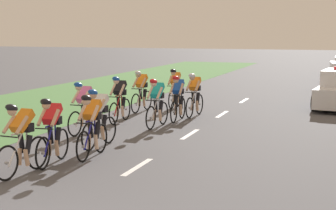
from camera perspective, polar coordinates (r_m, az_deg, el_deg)
The scene contains 13 objects.
grass_verge at distance 23.24m, azimuth -12.18°, elevation 0.33°, with size 7.00×60.00×0.01m, color #4C7F42.
lane_markings_centre at distance 13.83m, azimuth -0.07°, elevation -4.58°, with size 0.14×21.60×0.01m.
cyclist_lead at distance 11.58m, azimuth -15.19°, elevation -3.36°, with size 0.44×1.72×1.56m.
cyclist_second at distance 12.33m, azimuth -12.12°, elevation -2.58°, with size 0.45×1.72×1.56m.
cyclist_third at distance 12.84m, azimuth -8.04°, elevation -2.07°, with size 0.43×1.72×1.56m.
cyclist_fourth at distance 13.96m, azimuth -7.30°, elevation -1.26°, with size 0.44×1.72×1.56m.
cyclist_fifth at distance 15.86m, azimuth -8.87°, elevation -0.19°, with size 0.44×1.72×1.56m.
cyclist_sixth at distance 16.73m, azimuth -1.18°, elevation 0.32°, with size 0.43×1.72×1.56m.
cyclist_seventh at distance 17.87m, azimuth 1.05°, elevation 0.80°, with size 0.42×1.72×1.56m.
cyclist_eighth at distance 17.63m, azimuth -5.13°, elevation 0.68°, with size 0.42×1.72×1.56m.
cyclist_ninth at distance 18.86m, azimuth 2.81°, elevation 1.17°, with size 0.43×1.72×1.56m.
cyclist_tenth at distance 20.93m, azimuth 0.77°, elevation 1.84°, with size 0.42×1.72×1.56m.
cyclist_eleventh at distance 19.97m, azimuth -2.83°, elevation 1.54°, with size 0.44×1.72×1.56m.
Camera 1 is at (4.43, -5.67, 2.99)m, focal length 57.90 mm.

